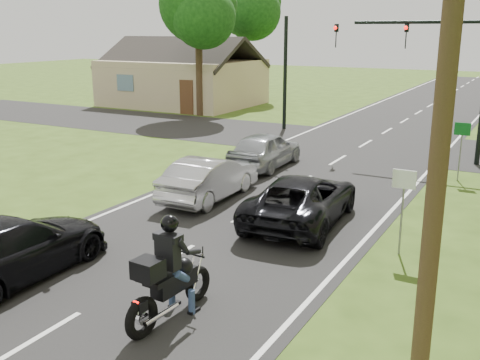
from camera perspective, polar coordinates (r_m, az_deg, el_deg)
name	(u,v)px	position (r m, az deg, el deg)	size (l,w,h in m)	color
ground	(170,260)	(13.62, -7.12, -8.04)	(140.00, 140.00, 0.00)	#324914
road	(321,170)	(22.07, 8.19, 0.98)	(8.00, 100.00, 0.01)	black
cross_road	(365,144)	(27.64, 12.63, 3.61)	(60.00, 7.00, 0.01)	black
motorcycle_rider	(168,279)	(10.68, -7.32, -9.98)	(0.68, 2.42, 2.08)	black
dark_suv	(302,199)	(15.90, 6.28, -1.92)	(2.27, 4.93, 1.37)	black
silver_sedan	(209,178)	(18.03, -3.13, 0.21)	(1.46, 4.19, 1.38)	#BBBBC0
silver_suv	(265,149)	(22.20, 2.56, 3.12)	(1.70, 4.23, 1.44)	#979A9E
dark_car_behind	(11,248)	(13.27, -22.27, -6.42)	(1.96, 4.82, 1.40)	black
traffic_signal	(438,60)	(24.46, 19.48, 11.45)	(6.38, 0.44, 6.00)	black
signal_pole_far	(285,74)	(30.89, 4.61, 10.71)	(0.20, 0.20, 6.00)	black
utility_pole_near	(449,47)	(8.19, 20.50, 12.51)	(1.60, 0.28, 10.00)	brown
sign_white	(403,191)	(13.86, 16.27, -1.12)	(0.55, 0.07, 2.12)	slate
sign_green	(462,137)	(21.54, 21.60, 4.06)	(0.55, 0.07, 2.12)	slate
tree_left_near	(200,9)	(35.52, -4.10, 16.98)	(5.12, 4.96, 9.22)	#332316
tree_left_far	(248,5)	(45.15, 0.87, 17.36)	(5.76, 5.58, 10.14)	#332316
house	(183,80)	(41.53, -5.81, 10.08)	(10.20, 8.00, 4.84)	tan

